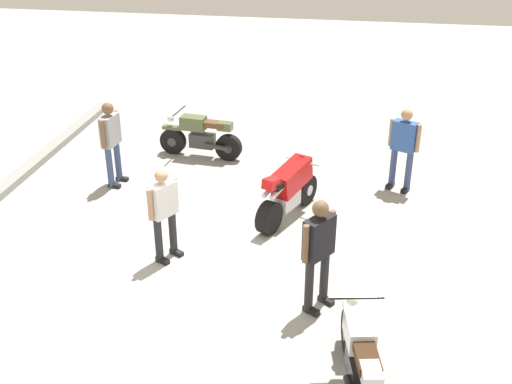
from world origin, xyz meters
TOP-DOWN VIEW (x-y plane):
  - ground_plane at (0.00, 0.00)m, footprint 40.00×40.00m
  - motorcycle_red_sportbike at (1.72, -1.24)m, footprint 1.86×1.01m
  - motorcycle_olive_vintage at (4.20, 1.09)m, footprint 0.71×1.96m
  - motorcycle_silver_cruiser at (-2.59, -2.65)m, footprint 2.07×0.71m
  - person_in_gray_shirt at (2.51, 2.50)m, footprint 0.68×0.35m
  - person_in_blue_shirt at (3.31, -3.32)m, footprint 0.47×0.63m
  - person_in_white_shirt at (-0.03, 0.60)m, footprint 0.59×0.48m
  - person_in_black_shirt at (-0.94, -1.99)m, footprint 0.61×0.51m

SIDE VIEW (x-z plane):
  - ground_plane at x=0.00m, z-range 0.00..0.00m
  - motorcycle_olive_vintage at x=4.20m, z-range -0.05..1.02m
  - motorcycle_silver_cruiser at x=-2.59m, z-range -0.02..1.06m
  - motorcycle_red_sportbike at x=1.72m, z-range 0.02..1.17m
  - person_in_white_shirt at x=-0.03m, z-range 0.11..1.74m
  - person_in_blue_shirt at x=3.31m, z-range 0.13..1.84m
  - person_in_gray_shirt at x=2.51m, z-range 0.14..1.91m
  - person_in_black_shirt at x=-0.94m, z-range 0.14..1.91m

